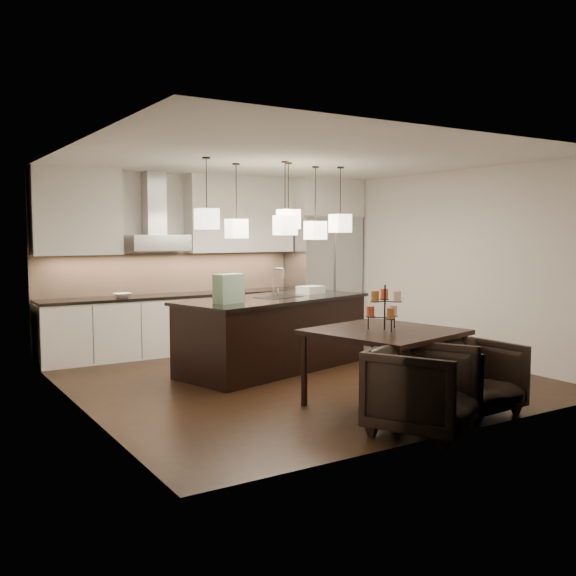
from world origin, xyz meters
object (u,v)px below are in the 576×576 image
island_body (274,335)px  dining_table (384,368)px  armchair_right (475,377)px  armchair_left (422,390)px  refrigerator (323,278)px

island_body → dining_table: island_body is taller
armchair_right → armchair_left: bearing=-169.7°
refrigerator → armchair_left: (-2.35, -4.94, -0.66)m
dining_table → armchair_left: dining_table is taller
island_body → armchair_left: (-0.26, -3.16, -0.06)m
dining_table → armchair_right: dining_table is taller
armchair_left → dining_table: bearing=43.0°
armchair_left → refrigerator: bearing=37.0°
armchair_left → armchair_right: armchair_left is taller
refrigerator → dining_table: (-2.02, -4.02, -0.66)m
dining_table → armchair_left: 0.98m
dining_table → refrigerator: bearing=50.4°
island_body → dining_table: 2.23m
refrigerator → island_body: bearing=-139.4°
armchair_right → island_body: bearing=100.7°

